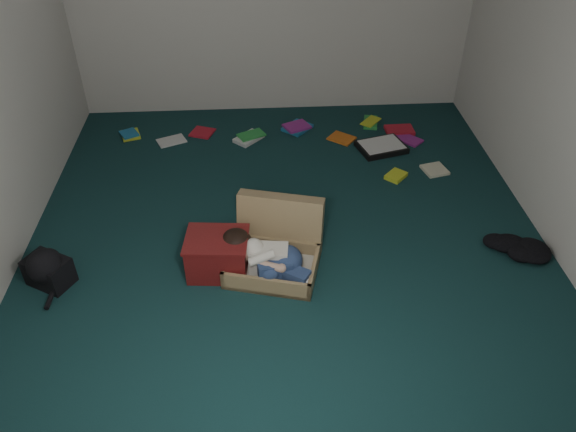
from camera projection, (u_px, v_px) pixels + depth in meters
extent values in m
plane|color=#112F30|center=(287.00, 240.00, 4.38)|extent=(4.50, 4.50, 0.00)
plane|color=silver|center=(329.00, 381.00, 1.81)|extent=(4.50, 0.00, 4.50)
cube|color=#9A7F55|center=(272.00, 266.00, 4.03)|extent=(0.73, 0.60, 0.15)
cube|color=beige|center=(272.00, 269.00, 4.06)|extent=(0.66, 0.53, 0.02)
cube|color=#9A7F55|center=(280.00, 224.00, 4.17)|extent=(0.67, 0.35, 0.47)
cube|color=white|center=(269.00, 258.00, 3.97)|extent=(0.29, 0.19, 0.20)
sphere|color=tan|center=(239.00, 252.00, 3.95)|extent=(0.17, 0.17, 0.17)
ellipsoid|color=black|center=(236.00, 243.00, 3.97)|extent=(0.23, 0.24, 0.20)
ellipsoid|color=navy|center=(288.00, 260.00, 3.96)|extent=(0.21, 0.24, 0.20)
cube|color=navy|center=(275.00, 269.00, 3.90)|extent=(0.25, 0.15, 0.13)
cube|color=navy|center=(294.00, 275.00, 3.88)|extent=(0.24, 0.21, 0.10)
sphere|color=white|center=(307.00, 276.00, 3.90)|extent=(0.10, 0.10, 0.10)
sphere|color=white|center=(305.00, 283.00, 3.86)|extent=(0.09, 0.09, 0.09)
cylinder|color=tan|center=(271.00, 266.00, 3.85)|extent=(0.17, 0.09, 0.06)
cube|color=#601413|center=(218.00, 256.00, 4.02)|extent=(0.45, 0.37, 0.28)
cube|color=#601413|center=(216.00, 240.00, 3.92)|extent=(0.47, 0.39, 0.02)
cube|color=black|center=(381.00, 147.00, 5.44)|extent=(0.51, 0.43, 0.05)
cube|color=white|center=(382.00, 144.00, 5.42)|extent=(0.45, 0.38, 0.01)
cube|color=#CCDC26|center=(131.00, 135.00, 5.65)|extent=(0.22, 0.17, 0.02)
cube|color=red|center=(202.00, 132.00, 5.70)|extent=(0.28, 0.27, 0.02)
cube|color=silver|center=(249.00, 139.00, 5.59)|extent=(0.22, 0.26, 0.02)
cube|color=#1D6D9F|center=(297.00, 128.00, 5.77)|extent=(0.24, 0.27, 0.02)
cube|color=orange|center=(342.00, 138.00, 5.61)|extent=(0.28, 0.26, 0.02)
cube|color=green|center=(370.00, 123.00, 5.86)|extent=(0.24, 0.19, 0.02)
cube|color=#982686|center=(408.00, 139.00, 5.59)|extent=(0.28, 0.27, 0.02)
cube|color=beige|center=(435.00, 170.00, 5.15)|extent=(0.21, 0.25, 0.02)
cube|color=#CCDC26|center=(396.00, 176.00, 5.06)|extent=(0.25, 0.27, 0.02)
cube|color=red|center=(399.00, 131.00, 5.72)|extent=(0.27, 0.25, 0.02)
cube|color=silver|center=(171.00, 140.00, 5.57)|extent=(0.25, 0.20, 0.02)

